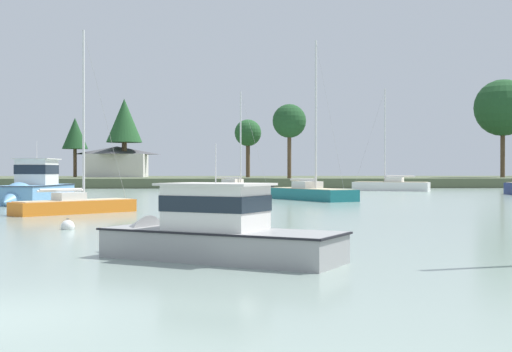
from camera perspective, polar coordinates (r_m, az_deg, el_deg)
The scene contains 15 objects.
far_shore_bank at distance 108.37m, azimuth -5.11°, elevation -0.40°, with size 189.88×46.65×1.22m, color #4C563D.
cruiser_skyblue at distance 48.25m, azimuth -18.26°, elevation -1.41°, with size 3.64×9.76×5.15m.
cruiser_grey at distance 17.24m, azimuth -4.88°, elevation -5.42°, with size 6.94×5.16×3.58m.
sailboat_black at distance 67.95m, azimuth -1.73°, elevation -1.22°, with size 7.51×6.53×10.71m.
sailboat_orange at distance 36.47m, azimuth -14.96°, elevation -2.71°, with size 5.99×5.65×10.04m.
sailboat_white at distance 76.51m, azimuth 11.25°, elevation -1.03°, with size 8.44×5.58×11.98m.
sailboat_teal at distance 51.70m, azimuth 4.58°, elevation -1.72°, with size 6.15×8.99×12.55m.
mooring_buoy_yellow at distance 22.58m, azimuth -9.03°, elevation -5.02°, with size 0.34×0.34×0.39m.
mooring_buoy_white at distance 26.73m, azimuth -15.51°, elevation -4.12°, with size 0.52×0.52×0.57m.
shore_tree_far_right at distance 102.63m, azimuth -0.68°, elevation 3.58°, with size 4.03×4.03×8.74m.
shore_tree_left_mid at distance 109.87m, azimuth -14.93°, elevation 3.43°, with size 3.98×3.98×9.27m.
shore_tree_center_left at distance 107.45m, azimuth -10.98°, elevation 4.53°, with size 5.54×5.54×12.16m.
shore_tree_right at distance 89.41m, azimuth 2.81°, elevation 4.58°, with size 4.42×4.42×9.74m.
shore_tree_left at distance 107.77m, azimuth 19.98°, elevation 5.39°, with size 8.39×8.39×14.56m.
cottage_hillside at distance 109.72m, azimuth -11.59°, elevation 1.22°, with size 9.86×8.55×4.85m.
Camera 1 is at (3.49, -10.49, 2.21)m, focal length 47.72 mm.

